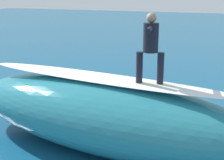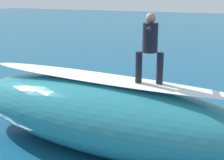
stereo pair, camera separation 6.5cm
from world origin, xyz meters
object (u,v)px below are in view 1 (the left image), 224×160
(surfboard_riding, at_px, (149,85))
(surfer_riding, at_px, (151,43))
(surfboard_paddling, at_px, (90,98))
(surfer_paddling, at_px, (93,94))

(surfboard_riding, relative_size, surfer_riding, 1.23)
(surfboard_riding, xyz_separation_m, surfboard_paddling, (3.61, -3.43, -1.93))
(surfer_riding, xyz_separation_m, surfer_paddling, (3.50, -3.50, -2.78))
(surfboard_paddling, bearing_deg, surfer_riding, 104.79)
(surfboard_riding, bearing_deg, surfer_riding, 102.85)
(surfer_riding, height_order, surfer_paddling, surfer_riding)
(surfboard_riding, distance_m, surfer_paddling, 5.26)
(surfboard_riding, bearing_deg, surfer_paddling, -58.66)
(surfboard_riding, relative_size, surfer_paddling, 1.37)
(surfer_riding, xyz_separation_m, surfboard_paddling, (3.61, -3.43, -2.94))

